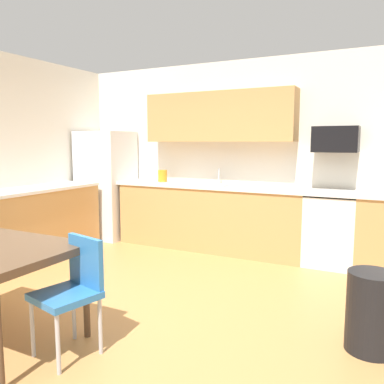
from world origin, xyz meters
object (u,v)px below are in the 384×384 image
kettle (163,176)px  refrigerator (107,185)px  oven_range (331,229)px  trash_bin (371,312)px  chair_near_table (74,286)px  microwave (336,139)px

kettle → refrigerator: bearing=-172.5°
oven_range → trash_bin: oven_range is taller
chair_near_table → kettle: (-1.11, 3.09, 0.52)m
microwave → trash_bin: microwave is taller
oven_range → kettle: (-2.49, 0.05, 0.56)m
refrigerator → oven_range: 3.50m
refrigerator → microwave: size_ratio=3.18×
oven_range → chair_near_table: (-1.38, -3.04, 0.05)m
chair_near_table → trash_bin: 2.20m
trash_bin → refrigerator: bearing=154.1°
refrigerator → kettle: size_ratio=8.58×
refrigerator → microwave: (3.48, 0.18, 0.72)m
microwave → chair_near_table: bearing=-113.7°
refrigerator → chair_near_table: refrigerator is taller
oven_range → chair_near_table: bearing=-114.4°
oven_range → kettle: kettle is taller
microwave → chair_near_table: size_ratio=0.64×
refrigerator → kettle: bearing=7.5°
microwave → chair_near_table: (-1.38, -3.14, -1.07)m
microwave → trash_bin: size_ratio=0.90×
chair_near_table → kettle: 3.33m
oven_range → microwave: bearing=90.0°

